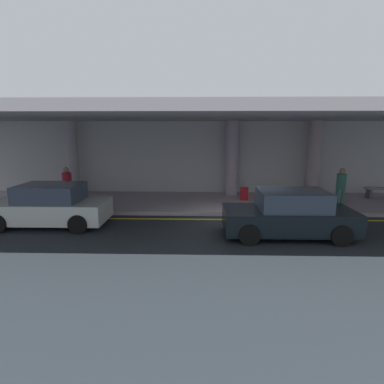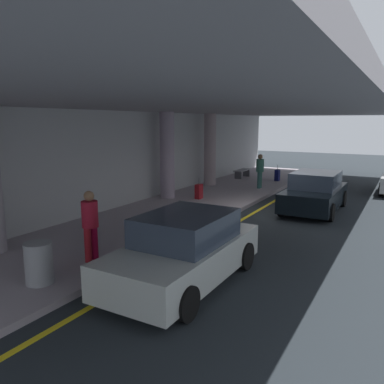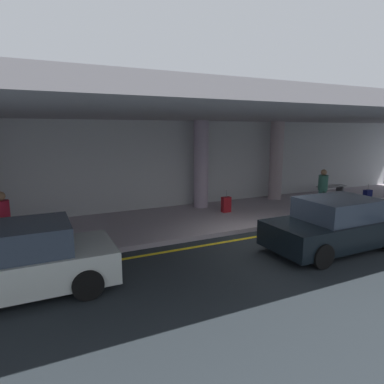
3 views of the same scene
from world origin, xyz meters
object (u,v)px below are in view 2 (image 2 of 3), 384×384
(suitcase_upright_secondary, at_px, (199,191))
(car_silver, at_px, (185,250))
(bench_metal, at_px, (242,172))
(traveler_with_luggage, at_px, (90,221))
(trash_bin_steel, at_px, (39,263))
(support_column_left_mid, at_px, (167,156))
(support_column_center, at_px, (210,150))
(suitcase_upright_primary, at_px, (277,175))
(person_waiting_for_ride, at_px, (260,169))
(car_black, at_px, (315,193))

(suitcase_upright_secondary, bearing_deg, car_silver, -137.00)
(car_silver, relative_size, bench_metal, 2.56)
(traveler_with_luggage, bearing_deg, trash_bin_steel, 136.34)
(support_column_left_mid, relative_size, suitcase_upright_secondary, 4.06)
(car_silver, height_order, traveler_with_luggage, traveler_with_luggage)
(bench_metal, bearing_deg, support_column_left_mid, 175.94)
(suitcase_upright_secondary, height_order, bench_metal, suitcase_upright_secondary)
(support_column_center, relative_size, trash_bin_steel, 4.29)
(car_silver, bearing_deg, trash_bin_steel, 127.49)
(traveler_with_luggage, distance_m, trash_bin_steel, 1.56)
(traveler_with_luggage, bearing_deg, suitcase_upright_secondary, -33.90)
(traveler_with_luggage, bearing_deg, suitcase_upright_primary, -43.88)
(person_waiting_for_ride, height_order, bench_metal, person_waiting_for_ride)
(support_column_left_mid, height_order, trash_bin_steel, support_column_left_mid)
(car_black, bearing_deg, support_column_left_mid, -73.49)
(car_black, xyz_separation_m, trash_bin_steel, (-10.00, 3.31, -0.14))
(support_column_center, bearing_deg, suitcase_upright_secondary, -160.04)
(support_column_left_mid, bearing_deg, car_silver, -144.25)
(support_column_left_mid, xyz_separation_m, trash_bin_steel, (-8.69, -2.60, -1.40))
(suitcase_upright_primary, bearing_deg, suitcase_upright_secondary, 164.78)
(support_column_left_mid, xyz_separation_m, traveler_with_luggage, (-7.22, -2.60, -0.86))
(person_waiting_for_ride, distance_m, trash_bin_steel, 13.01)
(trash_bin_steel, bearing_deg, suitcase_upright_primary, -0.24)
(car_silver, relative_size, suitcase_upright_secondary, 4.56)
(support_column_center, bearing_deg, bench_metal, -9.05)
(car_silver, xyz_separation_m, person_waiting_for_ride, (11.21, 2.35, 0.40))
(suitcase_upright_secondary, xyz_separation_m, bench_metal, (6.73, 0.76, 0.04))
(person_waiting_for_ride, distance_m, bench_metal, 3.64)
(car_black, bearing_deg, person_waiting_for_ride, -128.30)
(support_column_center, bearing_deg, suitcase_upright_primary, -41.03)
(car_black, height_order, traveler_with_luggage, traveler_with_luggage)
(support_column_left_mid, height_order, suitcase_upright_secondary, support_column_left_mid)
(suitcase_upright_primary, distance_m, suitcase_upright_secondary, 6.71)
(car_silver, xyz_separation_m, suitcase_upright_secondary, (7.39, 3.69, -0.25))
(car_black, relative_size, suitcase_upright_secondary, 4.56)
(suitcase_upright_primary, xyz_separation_m, trash_bin_steel, (-15.75, 0.07, 0.11))
(suitcase_upright_primary, xyz_separation_m, bench_metal, (0.16, 2.15, 0.04))
(support_column_left_mid, distance_m, suitcase_upright_primary, 7.69)
(bench_metal, bearing_deg, person_waiting_for_ride, -144.14)
(support_column_left_mid, bearing_deg, traveler_with_luggage, -160.23)
(car_black, relative_size, traveler_with_luggage, 2.44)
(support_column_center, distance_m, suitcase_upright_primary, 4.33)
(suitcase_upright_secondary, bearing_deg, trash_bin_steel, -155.37)
(traveler_with_luggage, bearing_deg, person_waiting_for_ride, -43.72)
(car_black, distance_m, person_waiting_for_ride, 4.47)
(support_column_center, relative_size, person_waiting_for_ride, 2.17)
(car_black, xyz_separation_m, bench_metal, (5.91, 5.39, -0.21))
(traveler_with_luggage, height_order, trash_bin_steel, traveler_with_luggage)
(support_column_center, xyz_separation_m, trash_bin_steel, (-12.69, -2.60, -1.40))
(bench_metal, xyz_separation_m, trash_bin_steel, (-15.91, -2.08, 0.07))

